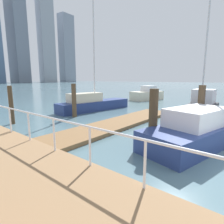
% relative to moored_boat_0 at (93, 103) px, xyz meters
% --- Properties ---
extents(floating_dock, '(10.82, 2.00, 0.18)m').
position_rel_moored_boat_0_xyz_m(floating_dock, '(-2.77, -4.77, -0.54)').
color(floating_dock, olive).
rests_on(floating_dock, ground_plane).
extents(boardwalk_railing, '(0.06, 25.94, 1.08)m').
position_rel_moored_boat_0_xyz_m(boardwalk_railing, '(-7.83, -2.97, 0.61)').
color(boardwalk_railing, white).
rests_on(boardwalk_railing, boardwalk).
extents(dock_piling_0, '(0.31, 0.31, 2.34)m').
position_rel_moored_boat_0_xyz_m(dock_piling_0, '(-2.77, -0.97, 0.54)').
color(dock_piling_0, brown).
rests_on(dock_piling_0, ground_plane).
extents(dock_piling_1, '(0.25, 0.25, 2.28)m').
position_rel_moored_boat_0_xyz_m(dock_piling_1, '(-6.45, 0.28, 0.51)').
color(dock_piling_1, '#473826').
rests_on(dock_piling_1, ground_plane).
extents(dock_piling_2, '(0.35, 0.35, 2.29)m').
position_rel_moored_boat_0_xyz_m(dock_piling_2, '(-4.40, -7.87, 0.52)').
color(dock_piling_2, '#473826').
rests_on(dock_piling_2, ground_plane).
extents(dock_piling_3, '(0.32, 0.32, 2.37)m').
position_rel_moored_boat_0_xyz_m(dock_piling_3, '(-1.51, -8.90, 0.56)').
color(dock_piling_3, brown).
rests_on(dock_piling_3, ground_plane).
extents(moored_boat_0, '(6.94, 2.32, 9.37)m').
position_rel_moored_boat_0_xyz_m(moored_boat_0, '(0.00, 0.00, 0.00)').
color(moored_boat_0, navy).
rests_on(moored_boat_0, ground_plane).
extents(moored_boat_2, '(4.69, 2.94, 1.80)m').
position_rel_moored_boat_0_xyz_m(moored_boat_2, '(10.18, 0.37, 0.05)').
color(moored_boat_2, beige).
rests_on(moored_boat_2, ground_plane).
extents(moored_boat_3, '(6.55, 3.37, 1.53)m').
position_rel_moored_boat_0_xyz_m(moored_boat_3, '(-2.84, -9.34, -0.05)').
color(moored_boat_3, navy).
rests_on(moored_boat_3, ground_plane).
extents(moored_boat_4, '(4.26, 1.93, 8.82)m').
position_rel_moored_boat_0_xyz_m(moored_boat_4, '(3.87, -7.69, 0.12)').
color(moored_boat_4, black).
rests_on(moored_boat_4, ground_plane).
extents(skyline_tower_5, '(10.18, 13.15, 73.06)m').
position_rel_moored_boat_0_xyz_m(skyline_tower_5, '(52.38, 127.11, 35.90)').
color(skyline_tower_5, slate).
rests_on(skyline_tower_5, ground_plane).
extents(skyline_tower_6, '(11.05, 9.03, 87.52)m').
position_rel_moored_boat_0_xyz_m(skyline_tower_6, '(70.39, 119.80, 43.13)').
color(skyline_tower_6, '#8C939E').
rests_on(skyline_tower_6, ground_plane).
extents(skyline_tower_7, '(12.71, 8.52, 55.73)m').
position_rel_moored_boat_0_xyz_m(skyline_tower_7, '(92.20, 123.90, 27.24)').
color(skyline_tower_7, gray).
rests_on(skyline_tower_7, ground_plane).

